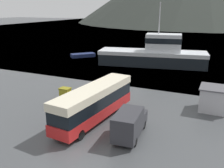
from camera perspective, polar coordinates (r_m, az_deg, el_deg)
ground_plane at (r=18.88m, az=-9.15°, el=-17.81°), size 400.00×400.00×0.00m
water_surface at (r=152.19m, az=21.56°, el=12.02°), size 240.00×240.00×0.00m
tour_bus at (r=24.40m, az=-3.96°, el=-4.08°), size 3.41×11.21×3.44m
delivery_van at (r=21.63m, az=4.05°, el=-8.84°), size 2.37×5.35×2.43m
fishing_boat at (r=48.29m, az=9.66°, el=6.80°), size 20.69×8.95×11.59m
storage_bin at (r=30.97m, az=-10.64°, el=-2.07°), size 1.30×1.02×1.36m
dock_kiosk at (r=28.95m, az=22.37°, el=-3.15°), size 3.17×3.06×2.64m
small_boat at (r=56.51m, az=-6.66°, el=6.55°), size 5.14×5.27×0.79m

